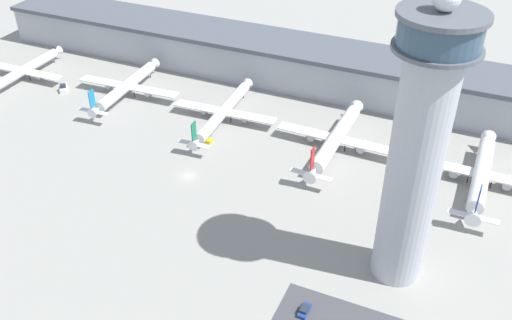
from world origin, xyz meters
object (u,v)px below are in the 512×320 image
control_tower (418,148)px  car_silver_sedan (304,310)px  airplane_gate_alpha (23,71)px  airplane_gate_charlie (223,112)px  service_truck_baggage (203,140)px  airplane_gate_bravo (127,86)px  airplane_gate_echo (481,174)px  service_truck_fuel (64,88)px  airplane_gate_delta (336,138)px

control_tower → car_silver_sedan: size_ratio=15.53×
airplane_gate_alpha → airplane_gate_charlie: 84.17m
service_truck_baggage → car_silver_sedan: bearing=-44.6°
airplane_gate_bravo → car_silver_sedan: airplane_gate_bravo is taller
control_tower → airplane_gate_alpha: control_tower is taller
airplane_gate_alpha → airplane_gate_echo: airplane_gate_echo is taller
airplane_gate_bravo → control_tower: bearing=-23.8°
control_tower → service_truck_fuel: bearing=162.5°
service_truck_fuel → airplane_gate_bravo: bearing=13.3°
airplane_gate_delta → service_truck_baggage: airplane_gate_delta is taller
control_tower → airplane_gate_echo: (14.70, 42.96, -30.85)m
control_tower → service_truck_baggage: control_tower is taller
airplane_gate_alpha → service_truck_baggage: size_ratio=7.53×
service_truck_fuel → service_truck_baggage: size_ratio=1.07×
airplane_gate_alpha → car_silver_sedan: (137.31, -64.06, -3.06)m
airplane_gate_alpha → service_truck_fuel: bearing=-3.3°
airplane_gate_bravo → airplane_gate_echo: size_ratio=0.98×
airplane_gate_bravo → airplane_gate_charlie: bearing=-2.8°
airplane_gate_alpha → service_truck_baggage: bearing=-7.7°
airplane_gate_charlie → service_truck_baggage: size_ratio=7.98×
airplane_gate_echo → service_truck_fuel: 147.82m
airplane_gate_alpha → service_truck_fuel: size_ratio=7.06×
service_truck_fuel → control_tower: bearing=-17.5°
airplane_gate_delta → service_truck_fuel: size_ratio=7.47×
service_truck_fuel → car_silver_sedan: size_ratio=1.39×
airplane_gate_bravo → airplane_gate_delta: airplane_gate_delta is taller
airplane_gate_echo → car_silver_sedan: size_ratio=9.90×
airplane_gate_alpha → airplane_gate_bravo: (44.04, 4.69, 0.44)m
service_truck_fuel → service_truck_baggage: service_truck_fuel is taller
airplane_gate_delta → service_truck_fuel: bearing=-178.6°
airplane_gate_charlie → airplane_gate_echo: size_ratio=1.05×
airplane_gate_charlie → service_truck_fuel: 64.73m
control_tower → service_truck_fuel: control_tower is taller
control_tower → airplane_gate_delta: (-28.74, 44.54, -30.90)m
airplane_gate_delta → service_truck_baggage: size_ratio=7.97×
control_tower → airplane_gate_charlie: 88.19m
airplane_gate_bravo → airplane_gate_echo: (123.31, -4.91, 0.02)m
car_silver_sedan → airplane_gate_charlie: bearing=128.5°
airplane_gate_echo → car_silver_sedan: bearing=-115.2°
service_truck_baggage → airplane_gate_bravo: bearing=158.0°
airplane_gate_alpha → airplane_gate_delta: bearing=0.6°
airplane_gate_alpha → airplane_gate_echo: (167.35, -0.22, 0.46)m
control_tower → airplane_gate_delta: size_ratio=1.50×
control_tower → airplane_gate_charlie: control_tower is taller
airplane_gate_bravo → service_truck_fuel: airplane_gate_bravo is taller
airplane_gate_charlie → car_silver_sedan: bearing=-51.5°
airplane_gate_charlie → control_tower: bearing=-33.8°
airplane_gate_alpha → airplane_gate_echo: bearing=-0.1°
car_silver_sedan → airplane_gate_delta: bearing=101.6°
airplane_gate_alpha → airplane_gate_echo: size_ratio=0.99×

